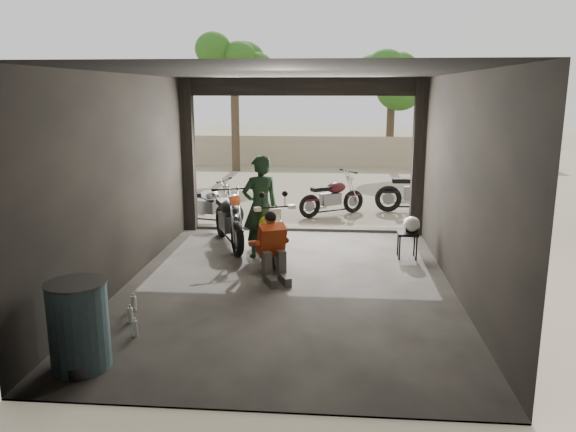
% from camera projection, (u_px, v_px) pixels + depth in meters
% --- Properties ---
extents(ground, '(80.00, 80.00, 0.00)m').
position_uv_depth(ground, '(288.00, 286.00, 8.65)').
color(ground, '#7A6D56').
rests_on(ground, ground).
extents(garage, '(7.00, 7.13, 3.20)m').
position_uv_depth(garage, '(291.00, 198.00, 8.90)').
color(garage, '#2D2B28').
rests_on(garage, ground).
extents(boundary_wall, '(18.00, 0.30, 1.20)m').
position_uv_depth(boundary_wall, '(318.00, 151.00, 22.13)').
color(boundary_wall, gray).
rests_on(boundary_wall, ground).
extents(tree_left, '(2.20, 2.20, 5.60)m').
position_uv_depth(tree_left, '(234.00, 61.00, 20.18)').
color(tree_left, '#382B1E').
rests_on(tree_left, ground).
extents(tree_right, '(2.20, 2.20, 5.00)m').
position_uv_depth(tree_right, '(392.00, 74.00, 21.25)').
color(tree_right, '#382B1E').
rests_on(tree_right, ground).
extents(main_bike, '(1.27, 1.76, 1.09)m').
position_uv_depth(main_bike, '(266.00, 230.00, 9.86)').
color(main_bike, white).
rests_on(main_bike, ground).
extents(left_bike, '(1.41, 1.98, 1.24)m').
position_uv_depth(left_bike, '(229.00, 215.00, 10.73)').
color(left_bike, black).
rests_on(left_bike, ground).
extents(outside_bike_a, '(1.67, 1.01, 1.06)m').
position_uv_depth(outside_bike_a, '(206.00, 201.00, 12.51)').
color(outside_bike_a, black).
rests_on(outside_bike_a, ground).
extents(outside_bike_b, '(1.67, 1.41, 1.06)m').
position_uv_depth(outside_bike_b, '(332.00, 194.00, 13.42)').
color(outside_bike_b, '#48111A').
rests_on(outside_bike_b, ground).
extents(outside_bike_c, '(1.86, 0.80, 1.25)m').
position_uv_depth(outside_bike_c, '(419.00, 187.00, 13.75)').
color(outside_bike_c, black).
rests_on(outside_bike_c, ground).
extents(rider, '(0.81, 0.72, 1.85)m').
position_uv_depth(rider, '(260.00, 207.00, 9.94)').
color(rider, black).
rests_on(rider, ground).
extents(mechanic, '(0.79, 0.89, 1.06)m').
position_uv_depth(mechanic, '(274.00, 249.00, 8.71)').
color(mechanic, '#C04519').
rests_on(mechanic, ground).
extents(stool, '(0.35, 0.35, 0.49)m').
position_uv_depth(stool, '(408.00, 237.00, 9.94)').
color(stool, black).
rests_on(stool, ground).
extents(helmet, '(0.34, 0.35, 0.29)m').
position_uv_depth(helmet, '(411.00, 224.00, 9.90)').
color(helmet, white).
rests_on(helmet, stool).
extents(oil_drum, '(0.82, 0.82, 0.97)m').
position_uv_depth(oil_drum, '(79.00, 326.00, 5.98)').
color(oil_drum, slate).
rests_on(oil_drum, ground).
extents(sign_post, '(0.89, 0.08, 2.67)m').
position_uv_depth(sign_post, '(436.00, 147.00, 11.31)').
color(sign_post, black).
rests_on(sign_post, ground).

